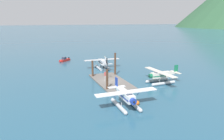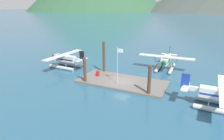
{
  "view_description": "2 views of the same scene",
  "coord_description": "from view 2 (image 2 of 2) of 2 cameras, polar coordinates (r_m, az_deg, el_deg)",
  "views": [
    {
      "loc": [
        42.36,
        -16.25,
        13.78
      ],
      "look_at": [
        -2.06,
        1.15,
        2.24
      ],
      "focal_mm": 33.09,
      "sensor_mm": 36.0,
      "label": 1
    },
    {
      "loc": [
        11.25,
        -27.2,
        11.88
      ],
      "look_at": [
        -1.56,
        -0.47,
        2.08
      ],
      "focal_mm": 31.18,
      "sensor_mm": 36.0,
      "label": 2
    }
  ],
  "objects": [
    {
      "name": "piling_near_left",
      "position": [
        31.09,
        -7.98,
        -0.2
      ],
      "size": [
        0.47,
        0.47,
        4.22
      ],
      "primitive_type": "cylinder",
      "color": "#4C3323",
      "rests_on": "ground"
    },
    {
      "name": "fuel_drum",
      "position": [
        33.76,
        -4.17,
        -1.02
      ],
      "size": [
        0.62,
        0.62,
        0.88
      ],
      "color": "#AD1E19",
      "rests_on": "dock_platform"
    },
    {
      "name": "seaplane_silver_port_fwd",
      "position": [
        40.04,
        -13.61,
        2.87
      ],
      "size": [
        7.98,
        10.44,
        3.84
      ],
      "color": "#B7BABF",
      "rests_on": "ground"
    },
    {
      "name": "piling_far_left",
      "position": [
        35.52,
        -2.39,
        3.67
      ],
      "size": [
        0.48,
        0.48,
        5.84
      ],
      "primitive_type": "cylinder",
      "color": "#4C3323",
      "rests_on": "ground"
    },
    {
      "name": "seaplane_white_stbd_aft",
      "position": [
        26.72,
        29.34,
        -6.89
      ],
      "size": [
        7.98,
        10.42,
        3.84
      ],
      "color": "#B7BABF",
      "rests_on": "ground"
    },
    {
      "name": "dock_platform",
      "position": [
        31.69,
        2.92,
        -3.45
      ],
      "size": [
        14.2,
        6.49,
        0.3
      ],
      "primitive_type": "cube",
      "color": "#66605B",
      "rests_on": "ground"
    },
    {
      "name": "flagpole",
      "position": [
        29.46,
        1.83,
        2.54
      ],
      "size": [
        0.95,
        0.1,
        5.73
      ],
      "color": "silver",
      "rests_on": "dock_platform"
    },
    {
      "name": "piling_near_right",
      "position": [
        27.01,
        10.89,
        -3.14
      ],
      "size": [
        0.48,
        0.48,
        4.32
      ],
      "primitive_type": "cylinder",
      "color": "#4C3323",
      "rests_on": "ground"
    },
    {
      "name": "mooring_buoy",
      "position": [
        29.06,
        29.06,
        -7.46
      ],
      "size": [
        0.78,
        0.78,
        0.78
      ],
      "primitive_type": "sphere",
      "color": "orange",
      "rests_on": "ground"
    },
    {
      "name": "ground_plane",
      "position": [
        31.74,
        2.91,
        -3.7
      ],
      "size": [
        1200.0,
        1200.0,
        0.0
      ],
      "primitive_type": "plane",
      "color": "#285670"
    },
    {
      "name": "seaplane_cream_bow_right",
      "position": [
        39.16,
        15.48,
        2.37
      ],
      "size": [
        10.43,
        7.98,
        3.84
      ],
      "color": "#B7BABF",
      "rests_on": "ground"
    }
  ]
}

